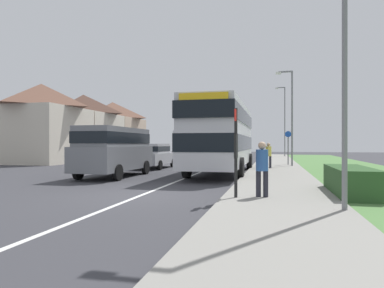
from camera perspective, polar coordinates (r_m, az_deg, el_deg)
The scene contains 16 objects.
ground_plane at distance 11.07m, azimuth -8.26°, elevation -8.33°, with size 120.00×120.00×0.00m, color #38383D.
lane_marking_centre at distance 18.70m, azimuth 0.80°, elevation -4.89°, with size 0.14×60.00×0.01m, color silver.
pavement_near_side at distance 16.26m, azimuth 13.90°, elevation -5.43°, with size 3.20×68.00×0.12m, color gray.
grass_verge_seaward at distance 16.87m, azimuth 28.73°, elevation -5.31°, with size 6.00×68.00×0.08m, color #517F42.
roadside_hedge at distance 11.60m, azimuth 24.65°, elevation -5.71°, with size 1.10×3.40×0.90m, color #2D5128.
double_decker_bus at distance 18.85m, azimuth 4.98°, elevation 1.66°, with size 2.80×10.52×3.70m.
parked_van_grey at distance 17.29m, azimuth -12.60°, elevation -0.63°, with size 2.11×5.42×2.39m.
parked_car_silver at distance 22.80m, azimuth -6.37°, elevation -1.77°, with size 1.95×4.59×1.61m.
pedestrian_at_stop at distance 9.91m, azimuth 11.46°, elevation -3.64°, with size 0.34×0.34×1.67m.
pedestrian_walking_away at distance 21.69m, azimuth 12.50°, elevation -1.64°, with size 0.34×0.34×1.67m.
bus_stop_sign at distance 9.70m, azimuth 7.23°, elevation -0.38°, with size 0.09×0.52×2.60m.
cycle_route_sign at distance 25.70m, azimuth 15.54°, elevation -0.37°, with size 0.44×0.08×2.52m.
street_lamp_near at distance 9.01m, azimuth 23.19°, elevation 19.25°, with size 1.14×0.20×8.04m.
street_lamp_mid at distance 24.48m, azimuth 15.88°, elevation 5.21°, with size 1.14×0.20×6.56m.
street_lamp_far at distance 42.63m, azimuth 14.90°, elevation 4.25°, with size 1.14×0.20×8.35m.
house_terrace_far_side at distance 37.25m, azimuth -17.46°, elevation 2.68°, with size 6.20×19.72×6.65m.
Camera 1 is at (4.02, -10.19, 1.61)m, focal length 32.40 mm.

